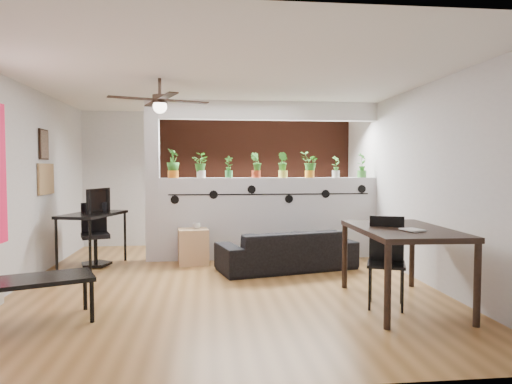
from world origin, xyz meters
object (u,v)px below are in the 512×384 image
cup (196,226)px  potted_plant_3 (256,164)px  ceiling_fan (160,102)px  potted_plant_0 (173,163)px  potted_plant_2 (229,166)px  cube_shelf (193,247)px  potted_plant_5 (310,164)px  computer_desk (93,218)px  dining_table (402,236)px  potted_plant_4 (283,164)px  sofa (287,251)px  coffee_table (40,282)px  potted_plant_1 (201,165)px  potted_plant_7 (362,164)px  potted_plant_6 (336,166)px  office_chair (95,239)px  folding_chair (386,253)px

cup → potted_plant_3: bearing=19.2°
ceiling_fan → potted_plant_0: 1.94m
ceiling_fan → potted_plant_2: 2.16m
cube_shelf → potted_plant_5: bearing=3.1°
potted_plant_3 → computer_desk: potted_plant_3 is taller
dining_table → computer_desk: bearing=148.8°
potted_plant_5 → computer_desk: bearing=-173.6°
potted_plant_0 → computer_desk: 1.51m
potted_plant_2 → potted_plant_4: 0.90m
potted_plant_3 → sofa: potted_plant_3 is taller
potted_plant_0 → potted_plant_3: potted_plant_0 is taller
coffee_table → potted_plant_1: bearing=62.5°
potted_plant_7 → cup: (-2.78, -0.34, -0.97)m
potted_plant_4 → sofa: potted_plant_4 is taller
potted_plant_6 → coffee_table: size_ratio=0.34×
cup → office_chair: size_ratio=0.13×
potted_plant_6 → office_chair: bearing=-175.8°
potted_plant_0 → folding_chair: 3.83m
sofa → coffee_table: bearing=22.7°
cube_shelf → cup: 0.33m
potted_plant_3 → potted_plant_4: 0.45m
potted_plant_2 → potted_plant_6: 1.81m
potted_plant_5 → potted_plant_0: bearing=180.0°
cup → dining_table: dining_table is taller
potted_plant_4 → coffee_table: 4.27m
folding_chair → coffee_table: (-3.58, -0.21, -0.18)m
potted_plant_1 → potted_plant_7: bearing=-0.0°
ceiling_fan → cup: size_ratio=9.77×
potted_plant_0 → office_chair: potted_plant_0 is taller
sofa → office_chair: (-2.90, 0.57, 0.14)m
potted_plant_7 → sofa: bearing=-149.2°
computer_desk → office_chair: 0.34m
potted_plant_5 → potted_plant_7: 0.90m
dining_table → cup: bearing=134.0°
potted_plant_3 → potted_plant_6: size_ratio=1.14×
potted_plant_6 → cube_shelf: potted_plant_6 is taller
potted_plant_0 → potted_plant_5: (2.26, 0.00, -0.02)m
folding_chair → potted_plant_7: bearing=76.4°
potted_plant_1 → potted_plant_0: bearing=180.0°
ceiling_fan → potted_plant_6: 3.36m
potted_plant_5 → potted_plant_7: bearing=-0.0°
potted_plant_2 → potted_plant_6: (1.81, 0.00, 0.00)m
potted_plant_4 → potted_plant_5: potted_plant_5 is taller
ceiling_fan → potted_plant_6: (2.73, 1.80, -0.77)m
potted_plant_1 → potted_plant_6: size_ratio=1.10×
potted_plant_0 → potted_plant_2: bearing=0.0°
ceiling_fan → coffee_table: bearing=-133.1°
potted_plant_6 → sofa: size_ratio=0.19×
potted_plant_7 → cup: 2.97m
sofa → office_chair: office_chair is taller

